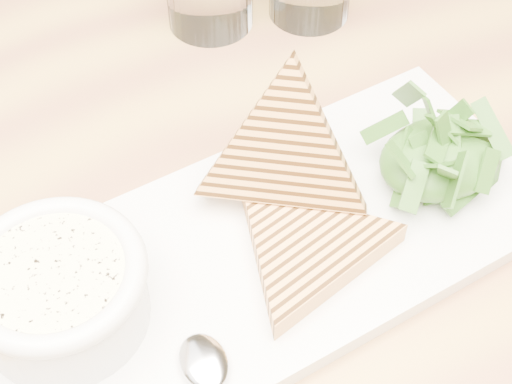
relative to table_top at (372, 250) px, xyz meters
name	(u,v)px	position (x,y,z in m)	size (l,w,h in m)	color
table_top	(372,250)	(0.00, 0.00, 0.00)	(1.24, 0.83, 0.04)	#B08742
platter	(269,249)	(-0.08, 0.02, 0.03)	(0.42, 0.19, 0.01)	silver
soup_bowl	(62,298)	(-0.22, 0.03, 0.06)	(0.11, 0.11, 0.04)	silver
soup	(53,275)	(-0.22, 0.03, 0.08)	(0.09, 0.09, 0.01)	#FAEDB1
bowl_rim	(53,273)	(-0.22, 0.03, 0.09)	(0.12, 0.12, 0.01)	silver
sandwich_flat	(307,248)	(-0.06, 0.00, 0.04)	(0.14, 0.14, 0.02)	#D08E48
sandwich_lean	(284,153)	(-0.05, 0.05, 0.08)	(0.14, 0.14, 0.08)	#D08E48
salad_base	(440,158)	(0.06, 0.02, 0.05)	(0.10, 0.08, 0.04)	#1D4B13
arugula_pile	(442,151)	(0.06, 0.02, 0.06)	(0.11, 0.10, 0.05)	#3C6420
spoon_bowl	(204,361)	(-0.16, -0.04, 0.04)	(0.03, 0.04, 0.01)	silver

